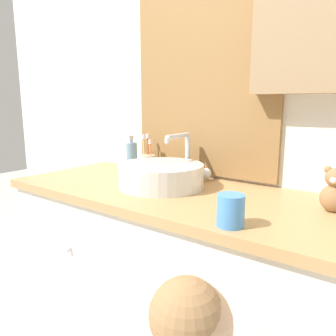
{
  "coord_description": "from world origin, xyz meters",
  "views": [
    {
      "loc": [
        0.75,
        -0.75,
        1.22
      ],
      "look_at": [
        0.01,
        0.25,
        0.97
      ],
      "focal_mm": 35.0,
      "sensor_mm": 36.0,
      "label": 1
    }
  ],
  "objects": [
    {
      "name": "wall_back",
      "position": [
        0.03,
        0.62,
        1.28
      ],
      "size": [
        3.2,
        0.18,
        2.5
      ],
      "color": "silver",
      "rests_on": "ground_plane"
    },
    {
      "name": "vanity_counter",
      "position": [
        0.0,
        0.3,
        0.44
      ],
      "size": [
        1.43,
        0.6,
        0.87
      ],
      "color": "silver",
      "rests_on": "ground_plane"
    },
    {
      "name": "sink_basin",
      "position": [
        -0.07,
        0.32,
        0.92
      ],
      "size": [
        0.36,
        0.41,
        0.22
      ],
      "color": "silver",
      "rests_on": "vanity_counter"
    },
    {
      "name": "toothbrush_holder",
      "position": [
        -0.31,
        0.51,
        0.92
      ],
      "size": [
        0.08,
        0.08,
        0.19
      ],
      "color": "beige",
      "rests_on": "vanity_counter"
    },
    {
      "name": "soap_dispenser",
      "position": [
        -0.41,
        0.5,
        0.95
      ],
      "size": [
        0.06,
        0.06,
        0.18
      ],
      "color": "#6B93B2",
      "rests_on": "vanity_counter"
    },
    {
      "name": "teddy_bear",
      "position": [
        0.58,
        0.38,
        0.94
      ],
      "size": [
        0.08,
        0.07,
        0.15
      ],
      "color": "#9E7047",
      "rests_on": "vanity_counter"
    },
    {
      "name": "drinking_cup",
      "position": [
        0.37,
        0.07,
        0.92
      ],
      "size": [
        0.08,
        0.08,
        0.09
      ],
      "primitive_type": "cylinder",
      "color": "#4789D1",
      "rests_on": "vanity_counter"
    }
  ]
}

